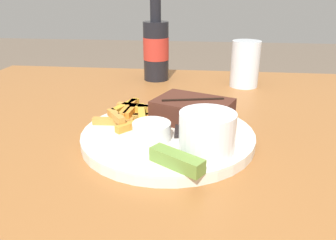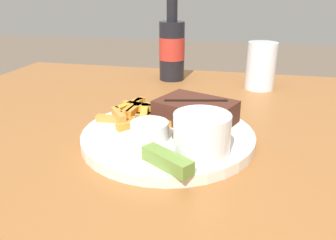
# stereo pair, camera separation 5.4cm
# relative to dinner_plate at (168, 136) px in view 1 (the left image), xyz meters

# --- Properties ---
(dining_table) EXTENTS (1.17, 1.04, 0.72)m
(dining_table) POSITION_rel_dinner_plate_xyz_m (0.00, 0.00, -0.09)
(dining_table) COLOR #935B2D
(dining_table) RESTS_ON ground_plane
(dinner_plate) EXTENTS (0.29, 0.29, 0.02)m
(dinner_plate) POSITION_rel_dinner_plate_xyz_m (0.00, 0.00, 0.00)
(dinner_plate) COLOR silver
(dinner_plate) RESTS_ON dining_table
(steak_portion) EXTENTS (0.16, 0.13, 0.04)m
(steak_portion) POSITION_rel_dinner_plate_xyz_m (0.04, 0.05, 0.03)
(steak_portion) COLOR #472319
(steak_portion) RESTS_ON dinner_plate
(fries_pile) EXTENTS (0.14, 0.13, 0.02)m
(fries_pile) POSITION_rel_dinner_plate_xyz_m (-0.06, 0.05, 0.02)
(fries_pile) COLOR gold
(fries_pile) RESTS_ON dinner_plate
(coleslaw_cup) EXTENTS (0.08, 0.08, 0.06)m
(coleslaw_cup) POSITION_rel_dinner_plate_xyz_m (0.06, -0.07, 0.04)
(coleslaw_cup) COLOR white
(coleslaw_cup) RESTS_ON dinner_plate
(dipping_sauce_cup) EXTENTS (0.06, 0.06, 0.03)m
(dipping_sauce_cup) POSITION_rel_dinner_plate_xyz_m (-0.02, -0.04, 0.02)
(dipping_sauce_cup) COLOR silver
(dipping_sauce_cup) RESTS_ON dinner_plate
(pickle_spear) EXTENTS (0.08, 0.06, 0.02)m
(pickle_spear) POSITION_rel_dinner_plate_xyz_m (0.03, -0.12, 0.02)
(pickle_spear) COLOR olive
(pickle_spear) RESTS_ON dinner_plate
(fork_utensil) EXTENTS (0.13, 0.04, 0.00)m
(fork_utensil) POSITION_rel_dinner_plate_xyz_m (-0.07, 0.02, 0.01)
(fork_utensil) COLOR #B7B7BC
(fork_utensil) RESTS_ON dinner_plate
(knife_utensil) EXTENTS (0.02, 0.17, 0.01)m
(knife_utensil) POSITION_rel_dinner_plate_xyz_m (0.02, 0.03, 0.01)
(knife_utensil) COLOR #B7B7BC
(knife_utensil) RESTS_ON dinner_plate
(beer_bottle) EXTENTS (0.07, 0.07, 0.26)m
(beer_bottle) POSITION_rel_dinner_plate_xyz_m (-0.08, 0.40, 0.08)
(beer_bottle) COLOR black
(beer_bottle) RESTS_ON dining_table
(drinking_glass) EXTENTS (0.07, 0.07, 0.12)m
(drinking_glass) POSITION_rel_dinner_plate_xyz_m (0.16, 0.36, 0.05)
(drinking_glass) COLOR silver
(drinking_glass) RESTS_ON dining_table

